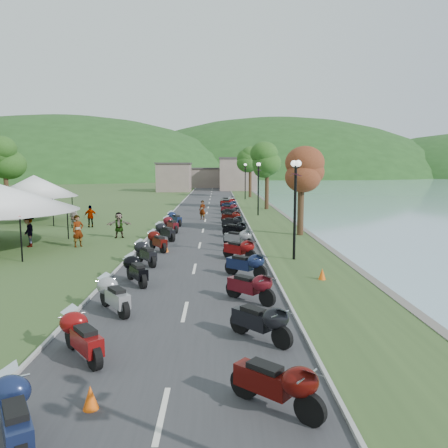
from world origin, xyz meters
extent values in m
cube|color=#343437|center=(0.00, 40.00, 0.01)|extent=(7.00, 120.00, 0.02)
cube|color=gray|center=(-2.00, 85.00, 2.50)|extent=(18.00, 16.00, 5.00)
imported|color=slate|center=(-7.19, 21.75, 0.00)|extent=(0.85, 0.85, 1.90)
imported|color=slate|center=(-10.06, 29.76, 0.00)|extent=(0.91, 0.67, 1.68)
imported|color=slate|center=(-10.12, 21.76, 0.00)|extent=(1.15, 1.31, 1.93)
cone|color=#F2590C|center=(-1.43, 4.21, 0.26)|extent=(0.33, 0.33, 0.51)
camera|label=1|loc=(1.09, -3.90, 4.81)|focal=35.00mm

